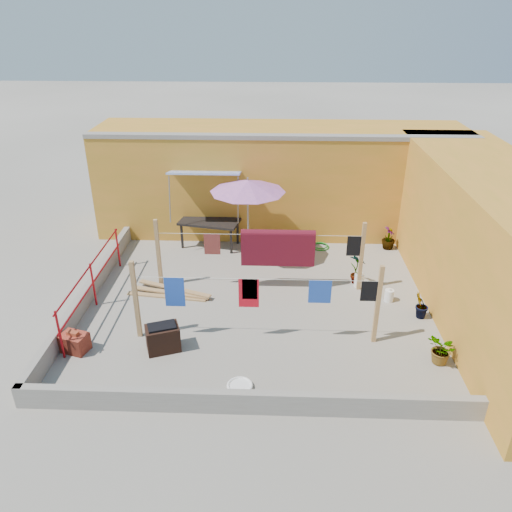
% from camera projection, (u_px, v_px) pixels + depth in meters
% --- Properties ---
extents(ground, '(80.00, 80.00, 0.00)m').
position_uv_depth(ground, '(258.00, 303.00, 11.94)').
color(ground, '#9E998E').
rests_on(ground, ground).
extents(wall_back, '(11.00, 3.27, 3.21)m').
position_uv_depth(wall_back, '(280.00, 179.00, 15.40)').
color(wall_back, orange).
rests_on(wall_back, ground).
extents(wall_right, '(2.40, 9.00, 3.20)m').
position_uv_depth(wall_right, '(492.00, 247.00, 11.04)').
color(wall_right, orange).
rests_on(wall_right, ground).
extents(parapet_front, '(8.30, 0.16, 0.44)m').
position_uv_depth(parapet_front, '(251.00, 402.00, 8.64)').
color(parapet_front, gray).
rests_on(parapet_front, ground).
extents(parapet_left, '(0.16, 7.30, 0.44)m').
position_uv_depth(parapet_left, '(89.00, 292.00, 11.98)').
color(parapet_left, gray).
rests_on(parapet_left, ground).
extents(red_railing, '(0.05, 4.20, 1.10)m').
position_uv_depth(red_railing, '(92.00, 278.00, 11.57)').
color(red_railing, '#A51018').
rests_on(red_railing, ground).
extents(clothesline_rig, '(5.09, 2.35, 1.80)m').
position_uv_depth(clothesline_rig, '(275.00, 254.00, 11.93)').
color(clothesline_rig, tan).
rests_on(clothesline_rig, ground).
extents(patio_umbrella, '(2.53, 2.53, 2.41)m').
position_uv_depth(patio_umbrella, '(248.00, 186.00, 13.03)').
color(patio_umbrella, gray).
rests_on(patio_umbrella, ground).
extents(outdoor_table, '(1.84, 1.18, 0.80)m').
position_uv_depth(outdoor_table, '(210.00, 223.00, 14.53)').
color(outdoor_table, black).
rests_on(outdoor_table, ground).
extents(brick_stack, '(0.62, 0.53, 0.46)m').
position_uv_depth(brick_stack, '(75.00, 342.00, 10.22)').
color(brick_stack, '#9E3624').
rests_on(brick_stack, ground).
extents(lumber_pile, '(2.11, 0.85, 0.13)m').
position_uv_depth(lumber_pile, '(170.00, 292.00, 12.27)').
color(lumber_pile, tan).
rests_on(lumber_pile, ground).
extents(brazier, '(0.78, 0.65, 0.60)m').
position_uv_depth(brazier, '(163.00, 338.00, 10.21)').
color(brazier, black).
rests_on(brazier, ground).
extents(white_basin, '(0.49, 0.49, 0.08)m').
position_uv_depth(white_basin, '(240.00, 386.00, 9.26)').
color(white_basin, white).
rests_on(white_basin, ground).
extents(water_jug_a, '(0.22, 0.22, 0.34)m').
position_uv_depth(water_jug_a, '(389.00, 295.00, 11.98)').
color(water_jug_a, white).
rests_on(water_jug_a, ground).
extents(water_jug_b, '(0.24, 0.24, 0.38)m').
position_uv_depth(water_jug_b, '(359.00, 280.00, 12.62)').
color(water_jug_b, white).
rests_on(water_jug_b, ground).
extents(green_hose, '(0.53, 0.53, 0.08)m').
position_uv_depth(green_hose, '(320.00, 246.00, 14.72)').
color(green_hose, '#1A751C').
rests_on(green_hose, ground).
extents(plant_back_a, '(0.69, 0.60, 0.74)m').
position_uv_depth(plant_back_a, '(262.00, 239.00, 14.37)').
color(plant_back_a, '#1A5C1B').
rests_on(plant_back_a, ground).
extents(plant_back_b, '(0.45, 0.45, 0.68)m').
position_uv_depth(plant_back_b, '(389.00, 238.00, 14.52)').
color(plant_back_b, '#1A5C1B').
rests_on(plant_back_b, ground).
extents(plant_right_a, '(0.52, 0.52, 0.84)m').
position_uv_depth(plant_right_a, '(357.00, 269.00, 12.64)').
color(plant_right_a, '#1A5C1B').
rests_on(plant_right_a, ground).
extents(plant_right_b, '(0.46, 0.44, 0.65)m').
position_uv_depth(plant_right_b, '(421.00, 306.00, 11.24)').
color(plant_right_b, '#1A5C1B').
rests_on(plant_right_b, ground).
extents(plant_right_c, '(0.59, 0.66, 0.64)m').
position_uv_depth(plant_right_c, '(442.00, 350.00, 9.79)').
color(plant_right_c, '#1A5C1B').
rests_on(plant_right_c, ground).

